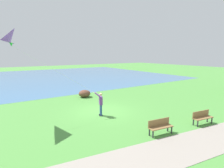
% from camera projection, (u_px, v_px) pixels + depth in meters
% --- Properties ---
extents(ground_plane, '(120.00, 120.00, 0.00)m').
position_uv_depth(ground_plane, '(102.00, 112.00, 14.00)').
color(ground_plane, '#4C8E3D').
extents(lake_water, '(36.00, 44.00, 0.01)m').
position_uv_depth(lake_water, '(59.00, 76.00, 36.57)').
color(lake_water, teal).
rests_on(lake_water, ground).
extents(walkway_path, '(7.28, 31.99, 0.02)m').
position_uv_depth(walkway_path, '(203.00, 141.00, 9.18)').
color(walkway_path, gray).
rests_on(walkway_path, ground).
extents(person_kite_flyer, '(0.49, 0.63, 1.83)m').
position_uv_depth(person_kite_flyer, '(100.00, 102.00, 12.93)').
color(person_kite_flyer, '#232328').
rests_on(person_kite_flyer, ground).
extents(flying_kite, '(2.74, 5.23, 4.39)m').
position_uv_depth(flying_kite, '(15.00, 37.00, 10.94)').
color(flying_kite, purple).
extents(park_bench_near_walkway, '(0.66, 1.55, 0.88)m').
position_uv_depth(park_bench_near_walkway, '(160.00, 126.00, 9.97)').
color(park_bench_near_walkway, olive).
rests_on(park_bench_near_walkway, ground).
extents(park_bench_far_walkway, '(0.66, 1.55, 0.88)m').
position_uv_depth(park_bench_far_walkway, '(202.00, 117.00, 11.42)').
color(park_bench_far_walkway, olive).
rests_on(park_bench_far_walkway, ground).
extents(lakeside_shrub, '(1.19, 1.26, 0.77)m').
position_uv_depth(lakeside_shrub, '(85.00, 94.00, 18.70)').
color(lakeside_shrub, brown).
rests_on(lakeside_shrub, ground).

